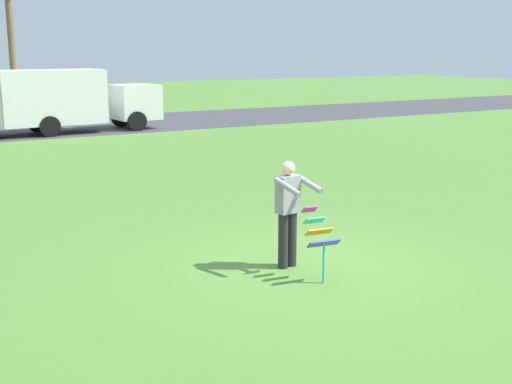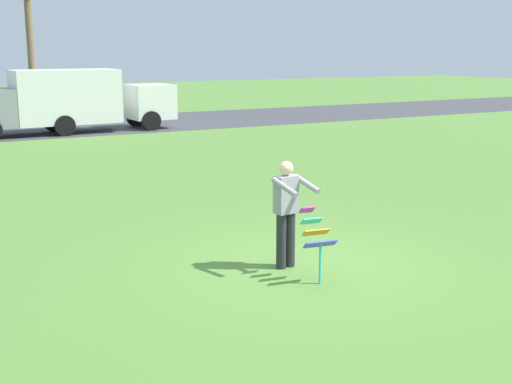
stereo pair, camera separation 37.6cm
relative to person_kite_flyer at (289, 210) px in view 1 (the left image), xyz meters
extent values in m
plane|color=#568438|center=(0.35, -0.05, -0.95)|extent=(120.00, 120.00, 0.00)
cube|color=#424247|center=(0.35, 21.83, -0.95)|extent=(120.00, 8.00, 0.01)
cylinder|color=#26262B|center=(0.09, 0.03, -0.50)|extent=(0.16, 0.16, 0.90)
cylinder|color=#26262B|center=(-0.09, 0.01, -0.50)|extent=(0.16, 0.16, 0.90)
cube|color=gray|center=(0.00, 0.02, 0.25)|extent=(0.38, 0.26, 0.60)
sphere|color=beige|center=(0.00, 0.02, 0.67)|extent=(0.22, 0.22, 0.22)
cylinder|color=gray|center=(0.25, -0.20, 0.43)|extent=(0.16, 0.59, 0.24)
cylinder|color=gray|center=(-0.19, -0.25, 0.43)|extent=(0.16, 0.59, 0.24)
cube|color=#D83399|center=(0.12, -0.41, 0.08)|extent=(0.24, 0.17, 0.12)
cube|color=#33BFBF|center=(0.09, -0.58, -0.05)|extent=(0.34, 0.18, 0.12)
cube|color=orange|center=(0.07, -0.74, -0.19)|extent=(0.43, 0.20, 0.12)
cube|color=#4C4CCC|center=(0.05, -0.90, -0.33)|extent=(0.53, 0.21, 0.12)
cylinder|color=#33BFBF|center=(0.05, -0.90, -0.64)|extent=(0.04, 0.04, 0.62)
cube|color=silver|center=(4.66, 19.54, 0.22)|extent=(1.87, 1.97, 1.50)
cube|color=silver|center=(0.96, 19.40, 0.57)|extent=(4.27, 2.15, 2.20)
cylinder|color=black|center=(4.28, 20.45, -0.53)|extent=(0.85, 0.31, 0.84)
cylinder|color=black|center=(4.34, 18.61, -0.53)|extent=(0.85, 0.31, 0.84)
cylinder|color=black|center=(0.57, 20.31, -0.53)|extent=(0.85, 0.31, 0.84)
cylinder|color=black|center=(0.64, 18.47, -0.53)|extent=(0.85, 0.31, 0.84)
cylinder|color=brown|center=(1.35, 28.80, 2.65)|extent=(0.36, 0.36, 7.20)
camera|label=1|loc=(-5.62, -8.60, 2.49)|focal=46.77mm
camera|label=2|loc=(-5.29, -8.78, 2.49)|focal=46.77mm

